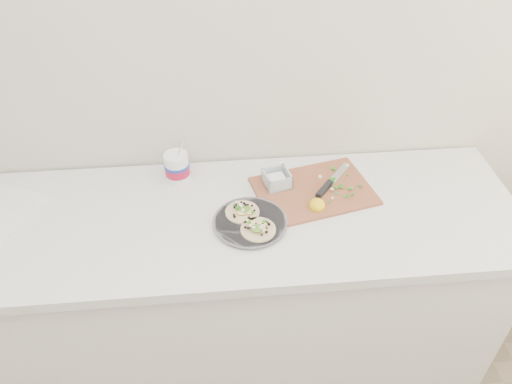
{
  "coord_description": "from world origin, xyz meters",
  "views": [
    {
      "loc": [
        0.14,
        0.12,
        2.1
      ],
      "look_at": [
        0.27,
        1.46,
        0.96
      ],
      "focal_mm": 35.0,
      "sensor_mm": 36.0,
      "label": 1
    }
  ],
  "objects": [
    {
      "name": "cutboard",
      "position": [
        0.48,
        1.52,
        0.92
      ],
      "size": [
        0.48,
        0.38,
        0.07
      ],
      "rotation": [
        0.0,
        0.0,
        0.23
      ],
      "color": "brown",
      "rests_on": "counter"
    },
    {
      "name": "tub",
      "position": [
        -0.01,
        1.64,
        0.97
      ],
      "size": [
        0.1,
        0.1,
        0.21
      ],
      "rotation": [
        0.0,
        0.0,
        -0.2
      ],
      "color": "white",
      "rests_on": "counter"
    },
    {
      "name": "counter",
      "position": [
        0.0,
        1.43,
        0.45
      ],
      "size": [
        2.44,
        0.66,
        0.9
      ],
      "color": "silver",
      "rests_on": "ground"
    },
    {
      "name": "taco_plate",
      "position": [
        0.24,
        1.36,
        0.92
      ],
      "size": [
        0.26,
        0.26,
        0.04
      ],
      "rotation": [
        0.0,
        0.0,
        0.2
      ],
      "color": "#57555C",
      "rests_on": "counter"
    }
  ]
}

